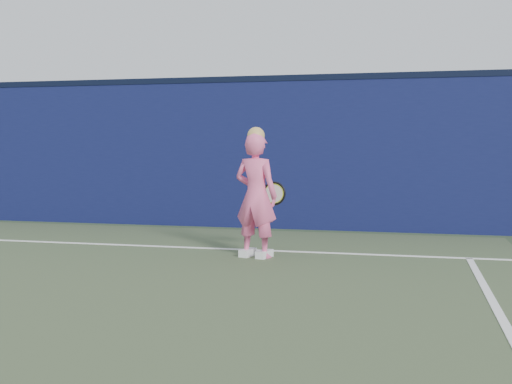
# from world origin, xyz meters

# --- Properties ---
(backstop_wall) EXTENTS (24.00, 0.40, 2.50)m
(backstop_wall) POSITION_xyz_m (0.00, 6.50, 1.25)
(backstop_wall) COLOR #0E133E
(backstop_wall) RESTS_ON ground
(wall_cap) EXTENTS (24.00, 0.42, 0.10)m
(wall_cap) POSITION_xyz_m (0.00, 6.50, 2.55)
(wall_cap) COLOR black
(wall_cap) RESTS_ON backstop_wall
(player) EXTENTS (0.65, 0.51, 1.66)m
(player) POSITION_xyz_m (2.17, 3.51, 0.80)
(player) COLOR pink
(player) RESTS_ON ground
(racket) EXTENTS (0.58, 0.20, 0.32)m
(racket) POSITION_xyz_m (2.29, 3.93, 0.78)
(racket) COLOR black
(racket) RESTS_ON ground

